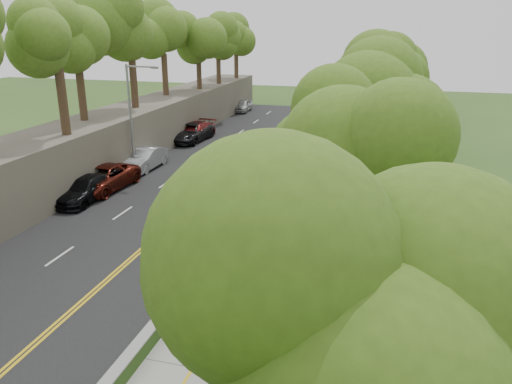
% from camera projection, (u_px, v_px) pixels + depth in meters
% --- Properties ---
extents(ground, '(140.00, 140.00, 0.00)m').
position_uv_depth(ground, '(198.00, 276.00, 22.43)').
color(ground, '#33511E').
rests_on(ground, ground).
extents(road, '(11.20, 66.00, 0.04)m').
position_uv_depth(road, '(205.00, 174.00, 37.47)').
color(road, black).
rests_on(road, ground).
extents(sidewalk, '(4.20, 66.00, 0.05)m').
position_uv_depth(sidewalk, '(310.00, 182.00, 35.47)').
color(sidewalk, gray).
rests_on(sidewalk, ground).
extents(jersey_barrier, '(0.42, 66.00, 0.60)m').
position_uv_depth(jersey_barrier, '(278.00, 176.00, 35.96)').
color(jersey_barrier, '#70DA2C').
rests_on(jersey_barrier, ground).
extents(rock_embankment, '(5.00, 66.00, 4.00)m').
position_uv_depth(rock_embankment, '(107.00, 141.00, 38.86)').
color(rock_embankment, '#595147').
rests_on(rock_embankment, ground).
extents(chainlink_fence, '(0.04, 66.00, 2.00)m').
position_uv_depth(chainlink_fence, '(340.00, 171.00, 34.63)').
color(chainlink_fence, slate).
rests_on(chainlink_fence, ground).
extents(trees_embankment, '(6.40, 66.00, 13.00)m').
position_uv_depth(trees_embankment, '(102.00, 27.00, 35.99)').
color(trees_embankment, '#598125').
rests_on(trees_embankment, rock_embankment).
extents(trees_fenceside, '(7.00, 66.00, 14.00)m').
position_uv_depth(trees_fenceside, '(382.00, 85.00, 32.10)').
color(trees_fenceside, '#4F761F').
rests_on(trees_fenceside, ground).
extents(streetlight, '(2.52, 0.22, 8.00)m').
position_uv_depth(streetlight, '(133.00, 112.00, 36.33)').
color(streetlight, gray).
rests_on(streetlight, ground).
extents(signpost, '(0.62, 0.09, 3.10)m').
position_uv_depth(signpost, '(193.00, 270.00, 18.78)').
color(signpost, gray).
rests_on(signpost, sidewalk).
extents(construction_barrel, '(0.57, 0.57, 0.94)m').
position_uv_depth(construction_barrel, '(335.00, 170.00, 36.54)').
color(construction_barrel, orange).
rests_on(construction_barrel, sidewalk).
extents(concrete_block, '(1.51, 1.26, 0.89)m').
position_uv_depth(concrete_block, '(305.00, 249.00, 23.93)').
color(concrete_block, slate).
rests_on(concrete_block, sidewalk).
extents(car_2, '(3.06, 6.06, 1.64)m').
position_uv_depth(car_2, '(103.00, 178.00, 33.51)').
color(car_2, '#4D130C').
rests_on(car_2, road).
extents(car_3, '(2.13, 5.13, 1.48)m').
position_uv_depth(car_3, '(85.00, 189.00, 31.56)').
color(car_3, black).
rests_on(car_3, road).
extents(car_4, '(1.98, 4.08, 1.34)m').
position_uv_depth(car_4, '(101.00, 182.00, 33.35)').
color(car_4, tan).
rests_on(car_4, road).
extents(car_5, '(1.78, 4.92, 1.61)m').
position_uv_depth(car_5, '(145.00, 159.00, 38.36)').
color(car_5, '#A3A5AA').
rests_on(car_5, road).
extents(car_6, '(3.15, 6.14, 1.66)m').
position_uv_depth(car_6, '(190.00, 133.00, 47.38)').
color(car_6, black).
rests_on(car_6, road).
extents(car_7, '(2.90, 5.91, 1.65)m').
position_uv_depth(car_7, '(195.00, 131.00, 47.87)').
color(car_7, maroon).
rests_on(car_7, road).
extents(car_8, '(1.88, 4.49, 1.52)m').
position_uv_depth(car_8, '(243.00, 105.00, 63.21)').
color(car_8, '#B4B5B8').
rests_on(car_8, road).
extents(painter_0, '(0.52, 0.78, 1.56)m').
position_uv_depth(painter_0, '(257.00, 209.00, 28.17)').
color(painter_0, yellow).
rests_on(painter_0, sidewalk).
extents(painter_1, '(0.43, 0.63, 1.64)m').
position_uv_depth(painter_1, '(234.00, 252.00, 22.71)').
color(painter_1, white).
rests_on(painter_1, sidewalk).
extents(painter_2, '(0.87, 0.95, 1.60)m').
position_uv_depth(painter_2, '(248.00, 217.00, 26.91)').
color(painter_2, black).
rests_on(painter_2, sidewalk).
extents(painter_3, '(0.78, 1.22, 1.79)m').
position_uv_depth(painter_3, '(246.00, 217.00, 26.60)').
color(painter_3, '#964032').
rests_on(painter_3, sidewalk).
extents(person_far, '(1.00, 0.47, 1.66)m').
position_uv_depth(person_far, '(343.00, 144.00, 42.78)').
color(person_far, black).
rests_on(person_far, sidewalk).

